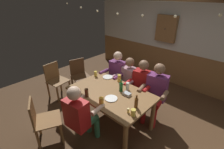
{
  "coord_description": "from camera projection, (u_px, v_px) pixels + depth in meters",
  "views": [
    {
      "loc": [
        1.8,
        -2.07,
        2.44
      ],
      "look_at": [
        0.0,
        -0.16,
        1.11
      ],
      "focal_mm": 26.23,
      "sensor_mm": 36.0,
      "label": 1
    }
  ],
  "objects": [
    {
      "name": "plate_0",
      "position": [
        108.0,
        77.0,
        3.61
      ],
      "size": [
        0.22,
        0.22,
        0.01
      ],
      "primitive_type": "cylinder",
      "color": "white",
      "rests_on": "dining_table"
    },
    {
      "name": "chair_empty_near_left",
      "position": [
        80.0,
        75.0,
        4.34
      ],
      "size": [
        0.53,
        0.53,
        0.88
      ],
      "rotation": [
        0.0,
        0.0,
        -1.8
      ],
      "color": "brown",
      "rests_on": "ground_plane"
    },
    {
      "name": "person_1",
      "position": [
        127.0,
        80.0,
        3.71
      ],
      "size": [
        0.54,
        0.57,
        1.17
      ],
      "rotation": [
        0.0,
        0.0,
        3.01
      ],
      "color": "#B78493",
      "rests_on": "ground_plane"
    },
    {
      "name": "pint_glass_0",
      "position": [
        96.0,
        74.0,
        3.64
      ],
      "size": [
        0.07,
        0.07,
        0.12
      ],
      "primitive_type": "cylinder",
      "color": "#E5C64C",
      "rests_on": "dining_table"
    },
    {
      "name": "pint_glass_1",
      "position": [
        101.0,
        101.0,
        2.73
      ],
      "size": [
        0.08,
        0.08,
        0.13
      ],
      "primitive_type": "cylinder",
      "color": "gold",
      "rests_on": "dining_table"
    },
    {
      "name": "table_candle",
      "position": [
        128.0,
        111.0,
        2.54
      ],
      "size": [
        0.04,
        0.04,
        0.08
      ],
      "primitive_type": "cylinder",
      "color": "#F9E08C",
      "rests_on": "dining_table"
    },
    {
      "name": "back_wall_upper",
      "position": [
        177.0,
        22.0,
        4.28
      ],
      "size": [
        5.33,
        0.12,
        1.53
      ],
      "primitive_type": "cube",
      "color": "beige"
    },
    {
      "name": "person_3",
      "position": [
        156.0,
        90.0,
        3.25
      ],
      "size": [
        0.58,
        0.58,
        1.24
      ],
      "rotation": [
        0.0,
        0.0,
        3.32
      ],
      "color": "#6B2D66",
      "rests_on": "ground_plane"
    },
    {
      "name": "dining_table",
      "position": [
        111.0,
        97.0,
        3.13
      ],
      "size": [
        1.57,
        0.98,
        0.75
      ],
      "color": "brown",
      "rests_on": "ground_plane"
    },
    {
      "name": "ground_plane",
      "position": [
        117.0,
        118.0,
        3.55
      ],
      "size": [
        6.4,
        6.4,
        0.0
      ],
      "primitive_type": "plane",
      "color": "#4C331E"
    },
    {
      "name": "person_0",
      "position": [
        116.0,
        74.0,
        3.91
      ],
      "size": [
        0.52,
        0.53,
        1.23
      ],
      "rotation": [
        0.0,
        0.0,
        3.19
      ],
      "color": "#6B2D66",
      "rests_on": "ground_plane"
    },
    {
      "name": "person_4",
      "position": [
        80.0,
        114.0,
        2.66
      ],
      "size": [
        0.56,
        0.57,
        1.21
      ],
      "rotation": [
        0.0,
        0.0,
        0.12
      ],
      "color": "#AD1919",
      "rests_on": "ground_plane"
    },
    {
      "name": "condiment_caddy",
      "position": [
        127.0,
        94.0,
        2.98
      ],
      "size": [
        0.14,
        0.1,
        0.05
      ],
      "primitive_type": "cube",
      "color": "#B2B7BC",
      "rests_on": "dining_table"
    },
    {
      "name": "pint_glass_3",
      "position": [
        127.0,
        86.0,
        3.13
      ],
      "size": [
        0.07,
        0.07,
        0.16
      ],
      "primitive_type": "cylinder",
      "color": "white",
      "rests_on": "dining_table"
    },
    {
      "name": "wall_dart_cabinet",
      "position": [
        166.0,
        29.0,
        4.41
      ],
      "size": [
        0.56,
        0.15,
        0.7
      ],
      "color": "brown"
    },
    {
      "name": "pint_glass_5",
      "position": [
        133.0,
        112.0,
        2.48
      ],
      "size": [
        0.08,
        0.08,
        0.11
      ],
      "primitive_type": "cylinder",
      "color": "#E5C64C",
      "rests_on": "dining_table"
    },
    {
      "name": "pint_glass_4",
      "position": [
        119.0,
        78.0,
        3.42
      ],
      "size": [
        0.07,
        0.07,
        0.15
      ],
      "primitive_type": "cylinder",
      "color": "#E5C64C",
      "rests_on": "dining_table"
    },
    {
      "name": "pint_glass_2",
      "position": [
        87.0,
        93.0,
        2.92
      ],
      "size": [
        0.07,
        0.07,
        0.16
      ],
      "primitive_type": "cylinder",
      "color": "#4C2D19",
      "rests_on": "dining_table"
    },
    {
      "name": "person_2",
      "position": [
        140.0,
        85.0,
        3.47
      ],
      "size": [
        0.55,
        0.56,
        1.21
      ],
      "rotation": [
        0.0,
        0.0,
        3.28
      ],
      "color": "#AD1919",
      "rests_on": "ground_plane"
    },
    {
      "name": "bottle_1",
      "position": [
        121.0,
        87.0,
        3.08
      ],
      "size": [
        0.07,
        0.07,
        0.24
      ],
      "color": "#195923",
      "rests_on": "dining_table"
    },
    {
      "name": "plate_1",
      "position": [
        111.0,
        98.0,
        2.89
      ],
      "size": [
        0.23,
        0.23,
        0.01
      ],
      "primitive_type": "cylinder",
      "color": "white",
      "rests_on": "dining_table"
    },
    {
      "name": "chair_empty_near_right",
      "position": [
        42.0,
        120.0,
        2.81
      ],
      "size": [
        0.59,
        0.59,
        0.88
      ],
      "rotation": [
        0.0,
        0.0,
        -0.45
      ],
      "color": "brown",
      "rests_on": "ground_plane"
    },
    {
      "name": "string_lights",
      "position": [
        118.0,
        9.0,
        2.53
      ],
      "size": [
        3.77,
        0.04,
        0.21
      ],
      "color": "#F9EAB2"
    },
    {
      "name": "chair_empty_far_end",
      "position": [
        56.0,
        79.0,
        4.11
      ],
      "size": [
        0.49,
        0.49,
        0.88
      ],
      "rotation": [
        0.0,
        0.0,
        -1.44
      ],
      "color": "brown",
      "rests_on": "ground_plane"
    },
    {
      "name": "back_wall_wainscot",
      "position": [
        170.0,
        66.0,
        4.84
      ],
      "size": [
        5.33,
        0.12,
        0.98
      ],
      "primitive_type": "cube",
      "color": "brown",
      "rests_on": "ground_plane"
    },
    {
      "name": "bottle_0",
      "position": [
        136.0,
        103.0,
        2.64
      ],
      "size": [
        0.06,
        0.06,
        0.23
      ],
      "color": "#593314",
      "rests_on": "dining_table"
    }
  ]
}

